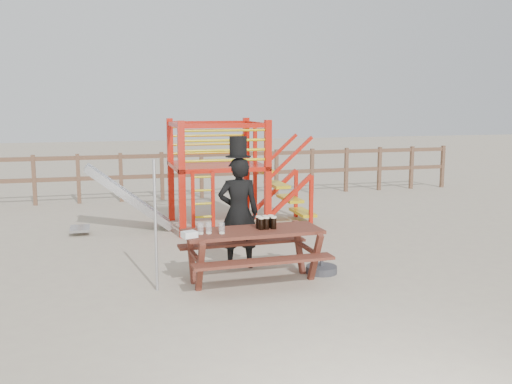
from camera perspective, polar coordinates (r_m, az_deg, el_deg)
name	(u,v)px	position (r m, az deg, el deg)	size (l,w,h in m)	color
ground	(256,281)	(7.89, 0.04, -8.86)	(60.00, 60.00, 0.00)	tan
back_fence	(182,170)	(14.47, -7.42, 2.20)	(15.09, 0.09, 1.20)	brown
playground_fort	(213,172)	(11.11, -4.31, 1.98)	(4.71, 1.84, 2.10)	red
picnic_table	(253,249)	(7.74, -0.32, -5.72)	(1.89, 1.33, 0.72)	brown
man_with_hat	(238,210)	(8.33, -1.76, -1.77)	(0.65, 0.49, 1.93)	black
metal_pole	(156,226)	(7.39, -10.01, -3.36)	(0.04, 0.04, 1.71)	#B2B2B7
parasol_base	(321,269)	(8.27, 6.57, -7.70)	(0.44, 0.44, 0.19)	#343539
paper_bag	(189,234)	(7.28, -6.68, -4.24)	(0.18, 0.14, 0.08)	white
stout_pints	(266,222)	(7.74, 1.00, -3.05)	(0.27, 0.18, 0.17)	black
empty_glasses	(210,229)	(7.46, -4.59, -3.67)	(0.35, 0.13, 0.15)	silver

